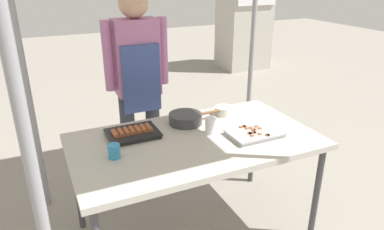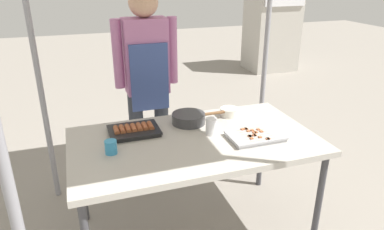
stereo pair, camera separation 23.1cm
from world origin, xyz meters
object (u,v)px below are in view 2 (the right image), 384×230
tray_meat_skewers (255,136)px  drink_cup_near_edge (111,147)px  stall_table (194,146)px  condiment_bowl (229,112)px  tray_grilled_sausages (134,130)px  cooking_wok (189,118)px  drink_cup_by_wok (211,126)px  neighbor_stall_left (272,23)px  vendor_woman (147,74)px

tray_meat_skewers → drink_cup_near_edge: 0.92m
stall_table → condiment_bowl: condiment_bowl is taller
tray_grilled_sausages → condiment_bowl: condiment_bowl is taller
tray_grilled_sausages → tray_meat_skewers: tray_grilled_sausages is taller
tray_grilled_sausages → drink_cup_near_edge: 0.30m
cooking_wok → drink_cup_near_edge: size_ratio=4.71×
drink_cup_by_wok → neighbor_stall_left: (2.70, 3.82, 0.05)m
tray_meat_skewers → condiment_bowl: bearing=90.2°
drink_cup_by_wok → vendor_woman: 0.82m
condiment_bowl → neighbor_stall_left: neighbor_stall_left is taller
condiment_bowl → vendor_woman: vendor_woman is taller
stall_table → drink_cup_near_edge: (-0.54, -0.02, 0.09)m
cooking_wok → vendor_woman: size_ratio=0.24×
condiment_bowl → neighbor_stall_left: (2.45, 3.56, 0.07)m
neighbor_stall_left → drink_cup_near_edge: bearing=-131.0°
neighbor_stall_left → condiment_bowl: bearing=-124.6°
neighbor_stall_left → stall_table: bearing=-126.3°
tray_meat_skewers → neighbor_stall_left: neighbor_stall_left is taller
stall_table → neighbor_stall_left: size_ratio=0.94×
drink_cup_near_edge → drink_cup_by_wok: size_ratio=0.73×
stall_table → drink_cup_near_edge: drink_cup_near_edge is taller
cooking_wok → drink_cup_by_wok: (0.08, -0.23, 0.02)m
condiment_bowl → drink_cup_near_edge: drink_cup_near_edge is taller
condiment_bowl → vendor_woman: 0.74m
stall_table → cooking_wok: 0.28m
drink_cup_near_edge → tray_meat_skewers: bearing=-6.1°
drink_cup_near_edge → vendor_woman: vendor_woman is taller
cooking_wok → drink_cup_near_edge: bearing=-154.4°
cooking_wok → neighbor_stall_left: (2.78, 3.60, 0.07)m
tray_meat_skewers → tray_grilled_sausages: bearing=155.5°
tray_grilled_sausages → neighbor_stall_left: (3.19, 3.64, 0.08)m
condiment_bowl → vendor_woman: (-0.52, 0.49, 0.21)m
vendor_woman → stall_table: bearing=100.1°
stall_table → condiment_bowl: (0.38, 0.29, 0.08)m
tray_grilled_sausages → condiment_bowl: bearing=6.0°
tray_grilled_sausages → drink_cup_near_edge: (-0.18, -0.24, 0.02)m
drink_cup_by_wok → drink_cup_near_edge: bearing=-175.3°
vendor_woman → drink_cup_by_wok: bearing=109.6°
drink_cup_by_wok → vendor_woman: (-0.27, 0.75, 0.18)m
tray_grilled_sausages → cooking_wok: cooking_wok is taller
vendor_woman → tray_meat_skewers: bearing=119.8°
cooking_wok → drink_cup_near_edge: (-0.59, -0.28, 0.00)m
vendor_woman → condiment_bowl: bearing=136.4°
tray_meat_skewers → stall_table: bearing=162.1°
vendor_woman → neighbor_stall_left: bearing=-134.1°
drink_cup_by_wok → vendor_woman: bearing=109.6°
stall_table → vendor_woman: 0.85m
cooking_wok → tray_grilled_sausages: bearing=-174.0°
tray_meat_skewers → cooking_wok: 0.50m
cooking_wok → vendor_woman: vendor_woman is taller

